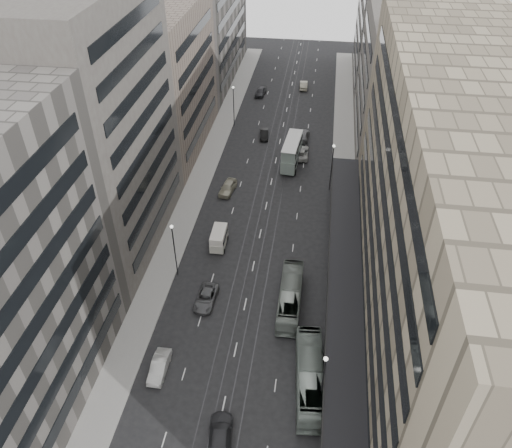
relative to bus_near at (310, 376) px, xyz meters
The scene contains 26 objects.
ground 9.02m from the bus_near, 163.43° to the left, with size 220.00×220.00×0.00m, color black.
sidewalk_right 40.21m from the bus_near, 85.00° to the left, with size 4.00×125.00×0.15m, color gray.
sidewalk_left 45.00m from the bus_near, 117.12° to the left, with size 4.00×125.00×0.15m, color gray.
department_store 21.36m from the bus_near, 39.11° to the left, with size 19.20×60.00×30.00m.
building_right_mid 57.01m from the bus_near, 76.59° to the left, with size 15.00×28.00×24.00m, color #49443F.
building_right_far 86.41m from the bus_near, 81.26° to the left, with size 15.00×32.00×28.00m, color slate.
building_left_b 40.00m from the bus_near, 144.34° to the left, with size 15.00×26.00×34.00m, color #49443F.
building_left_c 58.08m from the bus_near, 121.72° to the left, with size 15.00×28.00×25.00m, color #6A5C52.
building_left_d 87.75m from the bus_near, 110.20° to the left, with size 15.00×38.00×28.00m, color slate.
lamp_right_near 4.51m from the bus_near, 64.10° to the right, with size 0.44×0.44×8.32m.
lamp_right_far 37.72m from the bus_near, 88.17° to the left, with size 0.44×0.44×8.32m.
lamp_left_near 23.56m from the bus_near, 141.40° to the left, with size 0.44×0.44×8.32m.
lamp_left_far 60.45m from the bus_near, 107.56° to the left, with size 0.44×0.44×8.32m.
bus_near is the anchor object (origin of this frame).
bus_far 11.58m from the bus_near, 105.04° to the left, with size 2.58×11.02×3.07m, color gray.
double_decker 44.85m from the bus_near, 97.27° to the left, with size 3.27×8.87×4.76m.
panel_van 25.19m from the bus_near, 123.49° to the left, with size 2.16×4.27×2.67m.
sedan_1 16.18m from the bus_near, behind, with size 1.62×4.64×1.53m, color #BABAB6.
sedan_2 16.86m from the bus_near, 142.57° to the left, with size 2.35×5.09×1.41m, color #535456.
sedan_3 10.90m from the bus_near, 138.04° to the right, with size 2.27×5.59×1.62m, color #28292B.
sedan_4 37.74m from the bus_near, 113.72° to the left, with size 2.01×4.99×1.70m, color #9F9B84.
sedan_5 54.87m from the bus_near, 102.27° to the left, with size 1.51×4.34×1.43m, color black.
sedan_6 47.78m from the bus_near, 95.01° to the left, with size 2.59×5.61×1.56m, color #BBBBB6.
sedan_7 54.24m from the bus_near, 94.53° to the left, with size 2.21×5.42×1.57m, color #5D5D5F.
sedan_8 74.56m from the bus_near, 101.59° to the left, with size 1.93×4.80×1.63m, color #2A2B2D.
sedan_9 78.38m from the bus_near, 94.20° to the left, with size 1.69×4.84×1.60m, color #ABA58E.
Camera 1 is at (7.32, -33.97, 46.16)m, focal length 35.00 mm.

